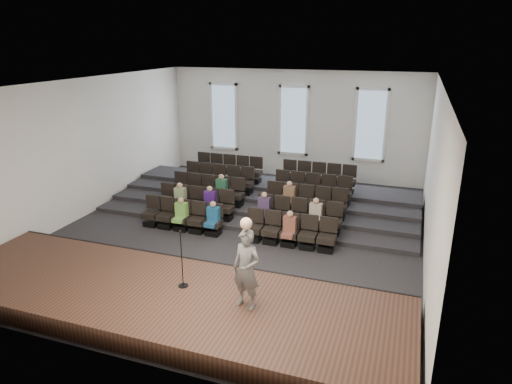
# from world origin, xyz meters

# --- Properties ---
(ground) EXTENTS (14.00, 14.00, 0.00)m
(ground) POSITION_xyz_m (0.00, 0.00, 0.00)
(ground) COLOR #232325
(ground) RESTS_ON ground
(ceiling) EXTENTS (12.00, 14.00, 0.02)m
(ceiling) POSITION_xyz_m (0.00, 0.00, 5.01)
(ceiling) COLOR white
(ceiling) RESTS_ON ground
(wall_back) EXTENTS (12.00, 0.04, 5.00)m
(wall_back) POSITION_xyz_m (0.00, 7.02, 2.50)
(wall_back) COLOR white
(wall_back) RESTS_ON ground
(wall_front) EXTENTS (12.00, 0.04, 5.00)m
(wall_front) POSITION_xyz_m (0.00, -7.02, 2.50)
(wall_front) COLOR white
(wall_front) RESTS_ON ground
(wall_left) EXTENTS (0.04, 14.00, 5.00)m
(wall_left) POSITION_xyz_m (-6.02, 0.00, 2.50)
(wall_left) COLOR white
(wall_left) RESTS_ON ground
(wall_right) EXTENTS (0.04, 14.00, 5.00)m
(wall_right) POSITION_xyz_m (6.02, 0.00, 2.50)
(wall_right) COLOR white
(wall_right) RESTS_ON ground
(stage) EXTENTS (11.80, 3.60, 0.50)m
(stage) POSITION_xyz_m (0.00, -5.10, 0.25)
(stage) COLOR #462C1E
(stage) RESTS_ON ground
(stage_lip) EXTENTS (11.80, 0.06, 0.52)m
(stage_lip) POSITION_xyz_m (0.00, -3.33, 0.25)
(stage_lip) COLOR black
(stage_lip) RESTS_ON ground
(risers) EXTENTS (11.80, 4.80, 0.60)m
(risers) POSITION_xyz_m (0.00, 3.17, 0.20)
(risers) COLOR #232325
(risers) RESTS_ON ground
(seating_rows) EXTENTS (6.80, 4.70, 1.67)m
(seating_rows) POSITION_xyz_m (-0.00, 1.54, 0.68)
(seating_rows) COLOR black
(seating_rows) RESTS_ON ground
(windows) EXTENTS (8.44, 0.10, 3.24)m
(windows) POSITION_xyz_m (0.00, 6.95, 2.70)
(windows) COLOR white
(windows) RESTS_ON wall_back
(audience) EXTENTS (5.45, 2.64, 1.10)m
(audience) POSITION_xyz_m (-0.15, 0.34, 0.81)
(audience) COLOR #6FAD45
(audience) RESTS_ON seating_rows
(speaker) EXTENTS (0.77, 0.60, 1.88)m
(speaker) POSITION_xyz_m (2.13, -5.04, 1.44)
(speaker) COLOR #595654
(speaker) RESTS_ON stage
(mic_stand) EXTENTS (0.25, 0.25, 1.50)m
(mic_stand) POSITION_xyz_m (0.34, -4.73, 0.95)
(mic_stand) COLOR black
(mic_stand) RESTS_ON stage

